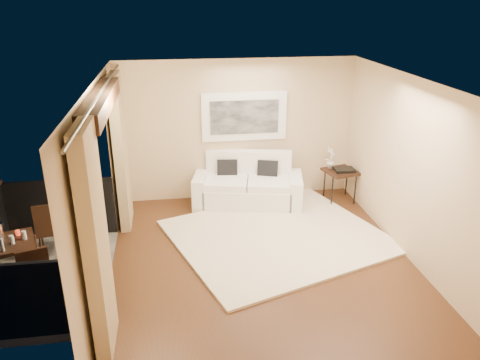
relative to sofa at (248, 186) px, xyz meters
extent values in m
plane|color=#4C2B16|center=(-0.14, -2.09, -0.35)|extent=(5.00, 5.00, 0.00)
plane|color=white|center=(-0.14, -2.09, 2.35)|extent=(5.00, 5.00, 0.00)
plane|color=tan|center=(-0.14, 0.41, 1.00)|extent=(4.50, 0.00, 4.50)
plane|color=tan|center=(-0.14, -4.59, 1.00)|extent=(4.50, 0.00, 4.50)
plane|color=tan|center=(2.11, -2.09, 1.00)|extent=(0.00, 5.00, 5.00)
plane|color=tan|center=(-2.39, -0.24, 1.00)|extent=(0.00, 2.70, 2.70)
plane|color=tan|center=(-2.39, -3.94, 1.00)|extent=(0.00, 2.70, 2.70)
plane|color=tan|center=(-2.39, -2.09, 2.20)|extent=(0.00, 2.40, 2.40)
cube|color=black|center=(-2.27, -2.09, 2.17)|extent=(0.28, 2.40, 0.22)
cube|color=#605B56|center=(-3.29, -2.09, -0.41)|extent=(1.80, 2.60, 0.12)
cube|color=black|center=(-3.29, -0.82, 0.15)|extent=(1.80, 0.06, 1.00)
cube|color=black|center=(-3.29, -3.36, 0.15)|extent=(1.80, 0.06, 1.00)
cube|color=tan|center=(-2.25, -0.54, 0.97)|extent=(0.16, 0.75, 2.62)
cube|color=tan|center=(-2.25, -3.64, 0.97)|extent=(0.16, 0.75, 2.62)
cylinder|color=#4C473F|center=(-2.25, -2.09, 2.28)|extent=(0.04, 4.80, 0.04)
cube|color=white|center=(-0.01, 0.38, 1.27)|extent=(1.62, 0.05, 0.92)
cube|color=black|center=(-0.01, 0.34, 1.27)|extent=(1.30, 0.02, 0.64)
cube|color=#F5E5C5|center=(0.27, -1.43, -0.32)|extent=(4.03, 3.76, 0.04)
cube|color=white|center=(-0.01, -0.07, -0.14)|extent=(1.79, 1.19, 0.41)
cube|color=white|center=(0.06, 0.26, 0.24)|extent=(1.65, 0.55, 0.79)
cube|color=white|center=(-0.90, 0.12, -0.05)|extent=(0.41, 0.90, 0.60)
cube|color=white|center=(0.87, -0.26, -0.05)|extent=(0.41, 0.90, 0.60)
cube|color=white|center=(-0.41, -0.02, 0.13)|extent=(0.92, 0.92, 0.14)
cube|color=white|center=(0.37, -0.18, 0.13)|extent=(0.92, 0.92, 0.14)
cube|color=black|center=(-0.37, 0.20, 0.29)|extent=(0.41, 0.22, 0.40)
cube|color=black|center=(0.39, 0.04, 0.29)|extent=(0.42, 0.29, 0.40)
cube|color=black|center=(1.79, -0.14, 0.26)|extent=(0.69, 0.69, 0.04)
cylinder|color=black|center=(1.56, -0.37, -0.05)|extent=(0.03, 0.03, 0.58)
cylinder|color=black|center=(2.02, -0.37, -0.05)|extent=(0.03, 0.03, 0.58)
cylinder|color=black|center=(1.56, 0.09, -0.05)|extent=(0.03, 0.03, 0.58)
cylinder|color=black|center=(2.02, 0.09, -0.05)|extent=(0.03, 0.03, 0.58)
cube|color=black|center=(1.84, -0.18, 0.30)|extent=(0.38, 0.28, 0.05)
imported|color=white|center=(1.61, -0.01, 0.50)|extent=(0.27, 0.28, 0.45)
cube|color=black|center=(-3.60, -2.40, 0.40)|extent=(0.83, 0.83, 0.05)
cylinder|color=black|center=(-3.34, -2.67, 0.01)|extent=(0.04, 0.04, 0.72)
cylinder|color=black|center=(-3.34, -2.14, 0.01)|extent=(0.04, 0.04, 0.72)
cube|color=black|center=(-3.32, -1.42, 0.08)|extent=(0.46, 0.46, 0.05)
cube|color=black|center=(-3.28, -1.60, 0.31)|extent=(0.39, 0.12, 0.51)
cylinder|color=black|center=(-3.19, -1.24, -0.14)|extent=(0.03, 0.03, 0.40)
cylinder|color=black|center=(-3.50, -1.30, -0.14)|extent=(0.03, 0.03, 0.40)
cylinder|color=black|center=(-3.13, -1.55, -0.14)|extent=(0.03, 0.03, 0.40)
cylinder|color=black|center=(-3.44, -1.61, -0.14)|extent=(0.03, 0.03, 0.40)
cube|color=black|center=(-3.14, -3.00, 0.06)|extent=(0.47, 0.47, 0.04)
cube|color=black|center=(-3.18, -2.83, 0.28)|extent=(0.37, 0.15, 0.49)
cylinder|color=black|center=(-3.24, -3.19, -0.15)|extent=(0.03, 0.03, 0.38)
cylinder|color=black|center=(-2.95, -3.10, -0.15)|extent=(0.03, 0.03, 0.38)
cylinder|color=black|center=(-3.33, -2.89, -0.15)|extent=(0.03, 0.03, 0.38)
cylinder|color=black|center=(-3.03, -2.81, -0.15)|extent=(0.03, 0.03, 0.38)
cylinder|color=red|center=(-3.51, -2.22, 0.46)|extent=(0.06, 0.06, 0.07)
cylinder|color=silver|center=(-3.58, -2.63, 0.52)|extent=(0.04, 0.04, 0.18)
cylinder|color=white|center=(-3.52, -2.46, 0.49)|extent=(0.06, 0.06, 0.12)
cylinder|color=silver|center=(-3.39, -2.35, 0.49)|extent=(0.06, 0.06, 0.12)
camera|label=1|loc=(-1.38, -8.16, 3.46)|focal=35.00mm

